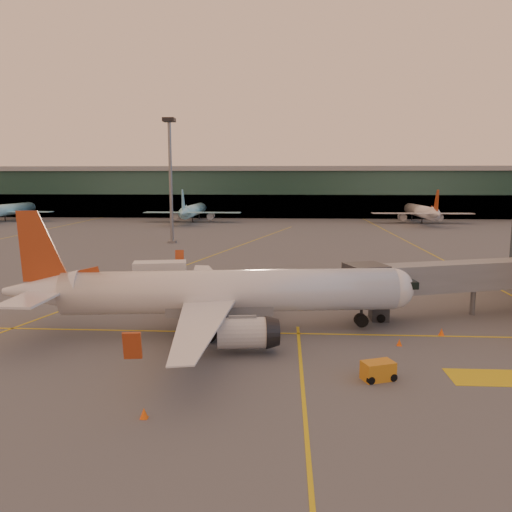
{
  "coord_description": "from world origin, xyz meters",
  "views": [
    {
      "loc": [
        3.78,
        -37.03,
        13.35
      ],
      "look_at": [
        0.61,
        16.71,
        5.0
      ],
      "focal_mm": 35.0,
      "sensor_mm": 36.0,
      "label": 1
    }
  ],
  "objects": [
    {
      "name": "ground",
      "position": [
        0.0,
        0.0,
        0.0
      ],
      "size": [
        600.0,
        600.0,
        0.0
      ],
      "primitive_type": "plane",
      "color": "#4C4F54",
      "rests_on": "ground"
    },
    {
      "name": "taxi_markings",
      "position": [
        -7.32,
        44.49,
        0.01
      ],
      "size": [
        100.12,
        173.0,
        0.01
      ],
      "color": "gold",
      "rests_on": "ground"
    },
    {
      "name": "terminal",
      "position": [
        0.0,
        141.79,
        8.76
      ],
      "size": [
        400.0,
        20.0,
        17.6
      ],
      "color": "#19382D",
      "rests_on": "ground"
    },
    {
      "name": "mast_west_near",
      "position": [
        -20.0,
        66.0,
        14.86
      ],
      "size": [
        2.4,
        2.4,
        25.6
      ],
      "color": "slate",
      "rests_on": "ground"
    },
    {
      "name": "distant_aircraft_row",
      "position": [
        -21.0,
        118.0,
        0.0
      ],
      "size": [
        290.0,
        34.0,
        13.0
      ],
      "color": "#90DDF2",
      "rests_on": "ground"
    },
    {
      "name": "main_airplane",
      "position": [
        -2.04,
        5.0,
        3.49
      ],
      "size": [
        35.6,
        32.2,
        10.75
      ],
      "rotation": [
        0.0,
        0.0,
        0.13
      ],
      "color": "white",
      "rests_on": "ground"
    },
    {
      "name": "jet_bridge",
      "position": [
        23.7,
        12.76,
        3.75
      ],
      "size": [
        27.02,
        11.23,
        5.49
      ],
      "color": "slate",
      "rests_on": "ground"
    },
    {
      "name": "catering_truck",
      "position": [
        -9.8,
        15.88,
        2.5
      ],
      "size": [
        6.04,
        3.5,
        4.4
      ],
      "rotation": [
        0.0,
        0.0,
        0.19
      ],
      "color": "red",
      "rests_on": "ground"
    },
    {
      "name": "gpu_cart",
      "position": [
        10.09,
        -4.79,
        0.61
      ],
      "size": [
        2.47,
        1.96,
        1.26
      ],
      "rotation": [
        0.0,
        0.0,
        0.36
      ],
      "color": "orange",
      "rests_on": "ground"
    },
    {
      "name": "cone_nose",
      "position": [
        17.29,
        5.2,
        0.31
      ],
      "size": [
        0.5,
        0.5,
        0.64
      ],
      "color": "#FF5D0D",
      "rests_on": "ground"
    },
    {
      "name": "cone_wing_right",
      "position": [
        -4.07,
        -11.09,
        0.29
      ],
      "size": [
        0.48,
        0.48,
        0.61
      ],
      "color": "#FF5D0D",
      "rests_on": "ground"
    },
    {
      "name": "cone_fwd",
      "position": [
        13.08,
        2.31,
        0.27
      ],
      "size": [
        0.44,
        0.44,
        0.56
      ],
      "color": "#FF5D0D",
      "rests_on": "ground"
    }
  ]
}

